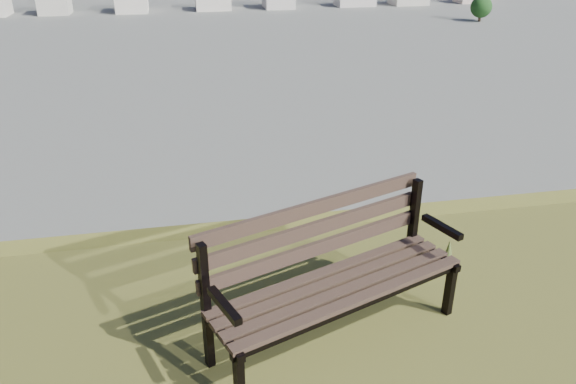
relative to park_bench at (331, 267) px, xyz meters
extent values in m
cube|color=#403125|center=(0.11, -0.29, -0.10)|extent=(1.90, 0.79, 0.04)
cube|color=#403125|center=(0.06, -0.17, -0.10)|extent=(1.90, 0.79, 0.04)
cube|color=#403125|center=(0.02, -0.05, -0.10)|extent=(1.90, 0.79, 0.04)
cube|color=#403125|center=(-0.03, 0.08, -0.10)|extent=(1.90, 0.79, 0.04)
cube|color=#403125|center=(-0.06, 0.16, 0.08)|extent=(1.88, 0.74, 0.11)
cube|color=#403125|center=(-0.07, 0.19, 0.24)|extent=(1.88, 0.74, 0.11)
cube|color=#403125|center=(-0.08, 0.21, 0.40)|extent=(1.88, 0.74, 0.11)
cube|color=black|center=(-0.77, -0.65, -0.34)|extent=(0.08, 0.08, 0.49)
cube|color=black|center=(-0.94, -0.21, -0.08)|extent=(0.08, 0.08, 1.02)
cube|color=black|center=(-0.85, -0.44, -0.13)|extent=(0.25, 0.54, 0.06)
cube|color=black|center=(-0.83, -0.50, 0.14)|extent=(0.19, 0.39, 0.05)
cube|color=black|center=(1.01, 0.02, -0.34)|extent=(0.08, 0.08, 0.49)
cube|color=black|center=(0.84, 0.47, -0.08)|extent=(0.08, 0.08, 1.02)
cube|color=black|center=(0.93, 0.23, -0.13)|extent=(0.25, 0.54, 0.06)
cube|color=black|center=(0.95, 0.18, 0.14)|extent=(0.19, 0.39, 0.05)
cube|color=black|center=(0.12, -0.30, -0.15)|extent=(1.88, 0.75, 0.04)
cube|color=black|center=(-0.03, 0.09, -0.15)|extent=(1.88, 0.75, 0.04)
cone|color=brown|center=(1.40, 0.82, -0.50)|extent=(0.08, 0.08, 0.18)
cube|color=#B4A89B|center=(-37.00, 197.62, -22.09)|extent=(11.00, 11.00, 7.00)
cube|color=beige|center=(-13.00, 197.62, -22.09)|extent=(11.00, 11.00, 7.00)
cylinder|color=#302418|center=(89.00, 157.62, -24.54)|extent=(0.80, 0.80, 2.10)
sphere|color=black|center=(89.00, 157.62, -21.39)|extent=(6.30, 6.30, 6.30)
cylinder|color=#302418|center=(-41.00, 217.62, -24.24)|extent=(0.80, 0.80, 2.70)
camera|label=1|loc=(-0.97, -3.38, 2.33)|focal=35.00mm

